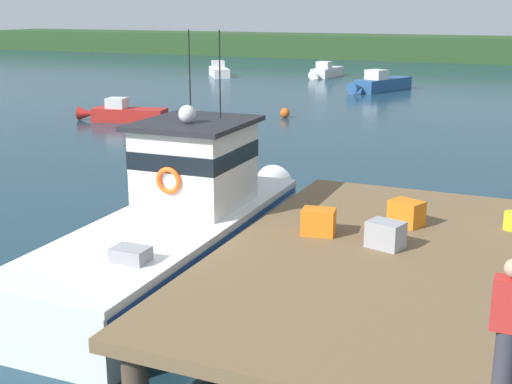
{
  "coord_description": "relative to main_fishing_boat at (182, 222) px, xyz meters",
  "views": [
    {
      "loc": [
        6.87,
        -10.79,
        5.24
      ],
      "look_at": [
        1.2,
        2.15,
        1.4
      ],
      "focal_mm": 47.78,
      "sensor_mm": 36.0,
      "label": 1
    }
  ],
  "objects": [
    {
      "name": "moored_boat_off_the_point",
      "position": [
        -17.77,
        36.95,
        -0.6
      ],
      "size": [
        3.38,
        4.36,
        1.18
      ],
      "color": "white",
      "rests_on": "ground"
    },
    {
      "name": "crate_single_far",
      "position": [
        4.25,
        -0.36,
        0.43
      ],
      "size": [
        0.7,
        0.58,
        0.47
      ],
      "primitive_type": "cube",
      "rotation": [
        0.0,
        0.0,
        -0.27
      ],
      "color": "#9E9EA3",
      "rests_on": "dock"
    },
    {
      "name": "mooring_buoy_inshore",
      "position": [
        -5.35,
        19.52,
        -0.77
      ],
      "size": [
        0.48,
        0.48,
        0.48
      ],
      "primitive_type": "sphere",
      "color": "#EA5B19",
      "rests_on": "ground"
    },
    {
      "name": "crate_single_by_cleat",
      "position": [
        4.32,
        1.05,
        0.43
      ],
      "size": [
        0.72,
        0.63,
        0.48
      ],
      "primitive_type": "cube",
      "rotation": [
        0.0,
        0.0,
        -0.39
      ],
      "color": "orange",
      "rests_on": "dock"
    },
    {
      "name": "moored_boat_near_channel",
      "position": [
        -3.73,
        32.14,
        -0.53
      ],
      "size": [
        3.11,
        5.51,
        1.4
      ],
      "color": "#285184",
      "rests_on": "ground"
    },
    {
      "name": "bait_bucket",
      "position": [
        6.2,
        1.59,
        0.36
      ],
      "size": [
        0.32,
        0.32,
        0.34
      ],
      "primitive_type": "cylinder",
      "color": "yellow",
      "rests_on": "dock"
    },
    {
      "name": "moored_boat_outer_mooring",
      "position": [
        -11.97,
        15.37,
        -0.63
      ],
      "size": [
        4.45,
        1.78,
        1.11
      ],
      "color": "red",
      "rests_on": "ground"
    },
    {
      "name": "moored_boat_far_left",
      "position": [
        -9.79,
        39.53,
        -0.58
      ],
      "size": [
        1.52,
        4.89,
        1.23
      ],
      "color": "silver",
      "rests_on": "ground"
    },
    {
      "name": "ground_plane",
      "position": [
        -0.19,
        -0.71,
        -1.01
      ],
      "size": [
        200.0,
        200.0,
        0.0
      ],
      "primitive_type": "plane",
      "color": "#193847"
    },
    {
      "name": "main_fishing_boat",
      "position": [
        0.0,
        0.0,
        0.0
      ],
      "size": [
        2.71,
        9.84,
        4.8
      ],
      "color": "white",
      "rests_on": "ground"
    },
    {
      "name": "dock",
      "position": [
        4.61,
        -0.71,
        0.07
      ],
      "size": [
        6.0,
        9.0,
        1.2
      ],
      "color": "#4C3D2D",
      "rests_on": "ground"
    },
    {
      "name": "far_shoreline",
      "position": [
        -0.19,
        61.29,
        0.19
      ],
      "size": [
        120.0,
        8.0,
        2.4
      ],
      "primitive_type": "cube",
      "color": "#284723",
      "rests_on": "ground"
    },
    {
      "name": "mooring_buoy_spare_mooring",
      "position": [
        -13.17,
        16.3,
        -0.76
      ],
      "size": [
        0.49,
        0.49,
        0.49
      ],
      "primitive_type": "sphere",
      "color": "#EA5B19",
      "rests_on": "ground"
    },
    {
      "name": "deckhand_by_the_boat",
      "position": [
        6.5,
        -4.67,
        1.05
      ],
      "size": [
        0.36,
        0.22,
        1.63
      ],
      "color": "#383842",
      "rests_on": "dock"
    },
    {
      "name": "crate_stack_mid_dock",
      "position": [
        2.96,
        -0.14,
        0.43
      ],
      "size": [
        0.66,
        0.53,
        0.48
      ],
      "primitive_type": "cube",
      "rotation": [
        0.0,
        0.0,
        0.16
      ],
      "color": "orange",
      "rests_on": "dock"
    }
  ]
}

